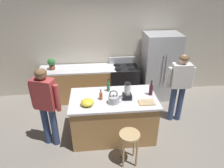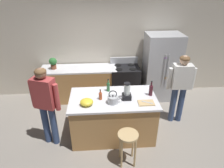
{
  "view_description": "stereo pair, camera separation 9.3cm",
  "coord_description": "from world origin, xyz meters",
  "px_view_note": "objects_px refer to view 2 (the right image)",
  "views": [
    {
      "loc": [
        -0.35,
        -3.33,
        2.98
      ],
      "look_at": [
        0.0,
        0.3,
        1.07
      ],
      "focal_mm": 31.87,
      "sensor_mm": 36.0,
      "label": 1
    },
    {
      "loc": [
        -0.26,
        -3.34,
        2.98
      ],
      "look_at": [
        0.0,
        0.3,
        1.07
      ],
      "focal_mm": 31.87,
      "sensor_mm": 36.0,
      "label": 2
    }
  ],
  "objects_px": {
    "bottle_wine": "(151,90)",
    "bottle_olive_oil": "(108,87)",
    "blender_appliance": "(127,92)",
    "mixing_bowl": "(87,102)",
    "person_by_sink_right": "(180,83)",
    "refrigerator": "(161,67)",
    "bottle_cooking_sauce": "(100,96)",
    "potted_plant": "(53,63)",
    "bar_stool": "(128,141)",
    "kitchen_island": "(113,117)",
    "person_by_island_left": "(45,101)",
    "tea_kettle": "(113,99)",
    "stove_range": "(125,82)",
    "cutting_board": "(146,103)",
    "chef_knife": "(147,102)"
  },
  "relations": [
    {
      "from": "refrigerator",
      "to": "bottle_olive_oil",
      "type": "height_order",
      "value": "refrigerator"
    },
    {
      "from": "person_by_island_left",
      "to": "bottle_olive_oil",
      "type": "height_order",
      "value": "person_by_island_left"
    },
    {
      "from": "person_by_sink_right",
      "to": "bottle_cooking_sauce",
      "type": "distance_m",
      "value": 1.8
    },
    {
      "from": "stove_range",
      "to": "kitchen_island",
      "type": "bearing_deg",
      "value": -106.03
    },
    {
      "from": "kitchen_island",
      "to": "person_by_sink_right",
      "type": "bearing_deg",
      "value": 14.39
    },
    {
      "from": "refrigerator",
      "to": "tea_kettle",
      "type": "distance_m",
      "value": 2.21
    },
    {
      "from": "refrigerator",
      "to": "potted_plant",
      "type": "bearing_deg",
      "value": 178.99
    },
    {
      "from": "stove_range",
      "to": "cutting_board",
      "type": "distance_m",
      "value": 1.83
    },
    {
      "from": "bar_stool",
      "to": "refrigerator",
      "type": "bearing_deg",
      "value": 61.91
    },
    {
      "from": "blender_appliance",
      "to": "bottle_wine",
      "type": "bearing_deg",
      "value": 11.75
    },
    {
      "from": "person_by_sink_right",
      "to": "chef_knife",
      "type": "relative_size",
      "value": 7.39
    },
    {
      "from": "person_by_sink_right",
      "to": "bar_stool",
      "type": "xyz_separation_m",
      "value": [
        -1.3,
        -1.15,
        -0.48
      ]
    },
    {
      "from": "bottle_olive_oil",
      "to": "cutting_board",
      "type": "bearing_deg",
      "value": -37.27
    },
    {
      "from": "bottle_wine",
      "to": "bottle_cooking_sauce",
      "type": "xyz_separation_m",
      "value": [
        -1.01,
        -0.08,
        -0.04
      ]
    },
    {
      "from": "person_by_island_left",
      "to": "refrigerator",
      "type": "bearing_deg",
      "value": 31.47
    },
    {
      "from": "tea_kettle",
      "to": "bottle_cooking_sauce",
      "type": "bearing_deg",
      "value": 147.61
    },
    {
      "from": "stove_range",
      "to": "bottle_cooking_sauce",
      "type": "distance_m",
      "value": 1.78
    },
    {
      "from": "bar_stool",
      "to": "bottle_cooking_sauce",
      "type": "relative_size",
      "value": 3.05
    },
    {
      "from": "person_by_island_left",
      "to": "potted_plant",
      "type": "height_order",
      "value": "person_by_island_left"
    },
    {
      "from": "blender_appliance",
      "to": "cutting_board",
      "type": "bearing_deg",
      "value": -28.57
    },
    {
      "from": "tea_kettle",
      "to": "refrigerator",
      "type": "bearing_deg",
      "value": 49.68
    },
    {
      "from": "kitchen_island",
      "to": "person_by_sink_right",
      "type": "relative_size",
      "value": 1.06
    },
    {
      "from": "blender_appliance",
      "to": "bottle_wine",
      "type": "distance_m",
      "value": 0.51
    },
    {
      "from": "person_by_island_left",
      "to": "tea_kettle",
      "type": "distance_m",
      "value": 1.25
    },
    {
      "from": "kitchen_island",
      "to": "bar_stool",
      "type": "height_order",
      "value": "kitchen_island"
    },
    {
      "from": "person_by_island_left",
      "to": "blender_appliance",
      "type": "height_order",
      "value": "person_by_island_left"
    },
    {
      "from": "bottle_wine",
      "to": "bottle_olive_oil",
      "type": "bearing_deg",
      "value": 164.66
    },
    {
      "from": "person_by_island_left",
      "to": "bottle_cooking_sauce",
      "type": "relative_size",
      "value": 7.67
    },
    {
      "from": "refrigerator",
      "to": "bottle_cooking_sauce",
      "type": "distance_m",
      "value": 2.26
    },
    {
      "from": "mixing_bowl",
      "to": "person_by_sink_right",
      "type": "bearing_deg",
      "value": 16.42
    },
    {
      "from": "refrigerator",
      "to": "bottle_cooking_sauce",
      "type": "xyz_separation_m",
      "value": [
        -1.66,
        -1.54,
        0.1
      ]
    },
    {
      "from": "person_by_island_left",
      "to": "person_by_sink_right",
      "type": "bearing_deg",
      "value": 10.72
    },
    {
      "from": "bar_stool",
      "to": "blender_appliance",
      "type": "height_order",
      "value": "blender_appliance"
    },
    {
      "from": "person_by_island_left",
      "to": "bottle_cooking_sauce",
      "type": "height_order",
      "value": "person_by_island_left"
    },
    {
      "from": "stove_range",
      "to": "person_by_sink_right",
      "type": "height_order",
      "value": "person_by_sink_right"
    },
    {
      "from": "kitchen_island",
      "to": "bottle_wine",
      "type": "distance_m",
      "value": 0.95
    },
    {
      "from": "blender_appliance",
      "to": "mixing_bowl",
      "type": "bearing_deg",
      "value": -168.86
    },
    {
      "from": "refrigerator",
      "to": "potted_plant",
      "type": "relative_size",
      "value": 6.0
    },
    {
      "from": "person_by_island_left",
      "to": "bar_stool",
      "type": "relative_size",
      "value": 2.52
    },
    {
      "from": "bottle_wine",
      "to": "bottle_olive_oil",
      "type": "xyz_separation_m",
      "value": [
        -0.84,
        0.23,
        -0.02
      ]
    },
    {
      "from": "blender_appliance",
      "to": "mixing_bowl",
      "type": "height_order",
      "value": "blender_appliance"
    },
    {
      "from": "person_by_island_left",
      "to": "chef_knife",
      "type": "xyz_separation_m",
      "value": [
        1.9,
        -0.1,
        -0.06
      ]
    },
    {
      "from": "bar_stool",
      "to": "mixing_bowl",
      "type": "relative_size",
      "value": 2.67
    },
    {
      "from": "blender_appliance",
      "to": "mixing_bowl",
      "type": "distance_m",
      "value": 0.79
    },
    {
      "from": "bar_stool",
      "to": "potted_plant",
      "type": "xyz_separation_m",
      "value": [
        -1.64,
        2.31,
        0.58
      ]
    },
    {
      "from": "blender_appliance",
      "to": "cutting_board",
      "type": "relative_size",
      "value": 1.15
    },
    {
      "from": "kitchen_island",
      "to": "stove_range",
      "type": "height_order",
      "value": "stove_range"
    },
    {
      "from": "bar_stool",
      "to": "mixing_bowl",
      "type": "distance_m",
      "value": 1.02
    },
    {
      "from": "blender_appliance",
      "to": "kitchen_island",
      "type": "bearing_deg",
      "value": 167.97
    },
    {
      "from": "kitchen_island",
      "to": "person_by_island_left",
      "type": "relative_size",
      "value": 1.04
    }
  ]
}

